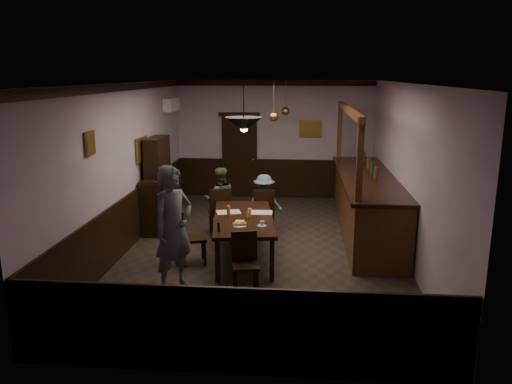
# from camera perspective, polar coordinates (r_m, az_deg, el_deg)

# --- Properties ---
(room) EXTENTS (5.01, 8.01, 3.01)m
(room) POSITION_cam_1_polar(r_m,az_deg,el_deg) (8.91, 0.79, 2.65)
(room) COLOR #2D2621
(room) RESTS_ON ground
(dining_table) EXTENTS (1.28, 2.31, 0.75)m
(dining_table) POSITION_cam_1_polar(r_m,az_deg,el_deg) (8.63, -1.44, -3.28)
(dining_table) COLOR black
(dining_table) RESTS_ON ground
(chair_far_left) EXTENTS (0.52, 0.52, 0.98)m
(chair_far_left) POSITION_cam_1_polar(r_m,az_deg,el_deg) (9.89, -4.13, -2.01)
(chair_far_left) COLOR black
(chair_far_left) RESTS_ON ground
(chair_far_right) EXTENTS (0.41, 0.41, 0.95)m
(chair_far_right) POSITION_cam_1_polar(r_m,az_deg,el_deg) (9.91, 0.96, -2.05)
(chair_far_right) COLOR black
(chair_far_right) RESTS_ON ground
(chair_near) EXTENTS (0.46, 0.46, 0.89)m
(chair_near) POSITION_cam_1_polar(r_m,az_deg,el_deg) (7.44, -1.27, -7.69)
(chair_near) COLOR black
(chair_near) RESTS_ON ground
(chair_side) EXTENTS (0.52, 0.52, 0.96)m
(chair_side) POSITION_cam_1_polar(r_m,az_deg,el_deg) (8.51, -7.69, -4.78)
(chair_side) COLOR black
(chair_side) RESTS_ON ground
(person_standing) EXTENTS (0.77, 0.82, 1.89)m
(person_standing) POSITION_cam_1_polar(r_m,az_deg,el_deg) (7.41, -9.42, -4.21)
(person_standing) COLOR #5A5D67
(person_standing) RESTS_ON ground
(person_seated_left) EXTENTS (0.76, 0.66, 1.33)m
(person_seated_left) POSITION_cam_1_polar(r_m,az_deg,el_deg) (10.13, -4.16, -0.89)
(person_seated_left) COLOR #414E2F
(person_seated_left) RESTS_ON ground
(person_seated_right) EXTENTS (0.77, 0.46, 1.18)m
(person_seated_right) POSITION_cam_1_polar(r_m,az_deg,el_deg) (10.16, 0.92, -1.26)
(person_seated_right) COLOR slate
(person_seated_right) RESTS_ON ground
(newspaper_left) EXTENTS (0.49, 0.40, 0.01)m
(newspaper_left) POSITION_cam_1_polar(r_m,az_deg,el_deg) (8.90, -3.17, -2.31)
(newspaper_left) COLOR silver
(newspaper_left) RESTS_ON dining_table
(newspaper_right) EXTENTS (0.43, 0.31, 0.01)m
(newspaper_right) POSITION_cam_1_polar(r_m,az_deg,el_deg) (8.87, 0.51, -2.36)
(newspaper_right) COLOR silver
(newspaper_right) RESTS_ON dining_table
(napkin) EXTENTS (0.17, 0.17, 0.00)m
(napkin) POSITION_cam_1_polar(r_m,az_deg,el_deg) (8.36, -1.88, -3.36)
(napkin) COLOR #E5EB56
(napkin) RESTS_ON dining_table
(saucer) EXTENTS (0.15, 0.15, 0.01)m
(saucer) POSITION_cam_1_polar(r_m,az_deg,el_deg) (8.10, 0.68, -3.88)
(saucer) COLOR white
(saucer) RESTS_ON dining_table
(coffee_cup) EXTENTS (0.09, 0.09, 0.07)m
(coffee_cup) POSITION_cam_1_polar(r_m,az_deg,el_deg) (8.09, 0.71, -3.57)
(coffee_cup) COLOR white
(coffee_cup) RESTS_ON saucer
(pastry_plate) EXTENTS (0.22, 0.22, 0.01)m
(pastry_plate) POSITION_cam_1_polar(r_m,az_deg,el_deg) (8.09, -1.89, -3.89)
(pastry_plate) COLOR white
(pastry_plate) RESTS_ON dining_table
(pastry_ring_a) EXTENTS (0.13, 0.13, 0.04)m
(pastry_ring_a) POSITION_cam_1_polar(r_m,az_deg,el_deg) (8.11, -2.24, -3.65)
(pastry_ring_a) COLOR #C68C47
(pastry_ring_a) RESTS_ON pastry_plate
(pastry_ring_b) EXTENTS (0.13, 0.13, 0.04)m
(pastry_ring_b) POSITION_cam_1_polar(r_m,az_deg,el_deg) (8.12, -1.53, -3.62)
(pastry_ring_b) COLOR #C68C47
(pastry_ring_b) RESTS_ON pastry_plate
(soda_can) EXTENTS (0.07, 0.07, 0.12)m
(soda_can) POSITION_cam_1_polar(r_m,az_deg,el_deg) (8.49, -0.91, -2.67)
(soda_can) COLOR #E8A613
(soda_can) RESTS_ON dining_table
(beer_glass) EXTENTS (0.06, 0.06, 0.20)m
(beer_glass) POSITION_cam_1_polar(r_m,az_deg,el_deg) (8.59, -3.16, -2.23)
(beer_glass) COLOR #BF721E
(beer_glass) RESTS_ON dining_table
(water_glass) EXTENTS (0.06, 0.06, 0.15)m
(water_glass) POSITION_cam_1_polar(r_m,az_deg,el_deg) (8.60, -0.73, -2.37)
(water_glass) COLOR silver
(water_glass) RESTS_ON dining_table
(pepper_mill) EXTENTS (0.04, 0.04, 0.14)m
(pepper_mill) POSITION_cam_1_polar(r_m,az_deg,el_deg) (7.85, -4.29, -4.00)
(pepper_mill) COLOR black
(pepper_mill) RESTS_ON dining_table
(sideboard) EXTENTS (0.51, 1.44, 1.90)m
(sideboard) POSITION_cam_1_polar(r_m,az_deg,el_deg) (10.53, -10.85, -0.01)
(sideboard) COLOR black
(sideboard) RESTS_ON ground
(bar_counter) EXTENTS (1.05, 4.52, 2.53)m
(bar_counter) POSITION_cam_1_polar(r_m,az_deg,el_deg) (10.17, 12.48, -1.29)
(bar_counter) COLOR #4D2414
(bar_counter) RESTS_ON ground
(door_back) EXTENTS (0.90, 0.06, 2.10)m
(door_back) POSITION_cam_1_polar(r_m,az_deg,el_deg) (12.95, -1.88, 4.02)
(door_back) COLOR black
(door_back) RESTS_ON ground
(ac_unit) EXTENTS (0.20, 0.85, 0.30)m
(ac_unit) POSITION_cam_1_polar(r_m,az_deg,el_deg) (12.04, -9.66, 9.83)
(ac_unit) COLOR white
(ac_unit) RESTS_ON ground
(picture_left_small) EXTENTS (0.04, 0.28, 0.36)m
(picture_left_small) POSITION_cam_1_polar(r_m,az_deg,el_deg) (7.85, -18.42, 5.31)
(picture_left_small) COLOR olive
(picture_left_small) RESTS_ON ground
(picture_left_large) EXTENTS (0.04, 0.62, 0.48)m
(picture_left_large) POSITION_cam_1_polar(r_m,az_deg,el_deg) (10.13, -12.92, 4.77)
(picture_left_large) COLOR olive
(picture_left_large) RESTS_ON ground
(picture_back) EXTENTS (0.55, 0.04, 0.42)m
(picture_back) POSITION_cam_1_polar(r_m,az_deg,el_deg) (12.77, 6.20, 7.21)
(picture_back) COLOR olive
(picture_back) RESTS_ON ground
(pendant_iron) EXTENTS (0.56, 0.56, 0.69)m
(pendant_iron) POSITION_cam_1_polar(r_m,az_deg,el_deg) (7.50, -1.40, 7.71)
(pendant_iron) COLOR black
(pendant_iron) RESTS_ON ground
(pendant_brass_mid) EXTENTS (0.20, 0.20, 0.81)m
(pendant_brass_mid) POSITION_cam_1_polar(r_m,az_deg,el_deg) (10.37, 2.03, 8.62)
(pendant_brass_mid) COLOR #BF8C3F
(pendant_brass_mid) RESTS_ON ground
(pendant_brass_far) EXTENTS (0.20, 0.20, 0.81)m
(pendant_brass_far) POSITION_cam_1_polar(r_m,az_deg,el_deg) (11.87, 3.40, 9.21)
(pendant_brass_far) COLOR #BF8C3F
(pendant_brass_far) RESTS_ON ground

